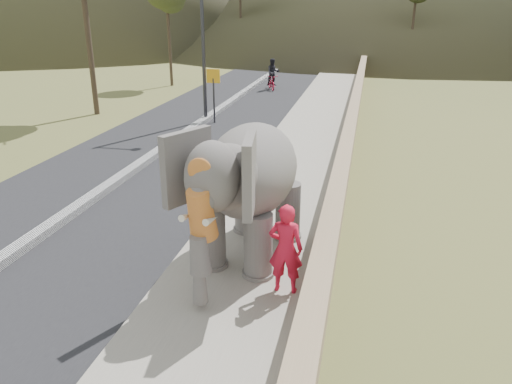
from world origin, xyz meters
TOP-DOWN VIEW (x-y plane):
  - ground at (0.00, 0.00)m, footprint 160.00×160.00m
  - road at (-5.00, 10.00)m, footprint 7.00×120.00m
  - median at (-5.00, 10.00)m, footprint 0.35×120.00m
  - walkway at (0.00, 10.00)m, footprint 3.00×120.00m
  - parapet at (1.65, 10.00)m, footprint 0.30×120.00m
  - lamppost at (-4.69, 14.48)m, footprint 1.76×0.36m
  - signboard at (-4.50, 14.21)m, footprint 0.60×0.08m
  - elephant_and_man at (0.02, 2.30)m, footprint 2.61×4.25m
  - motorcyclist at (-3.69, 23.71)m, footprint 1.18×1.82m
  - trees at (-1.03, 26.87)m, footprint 41.98×41.29m

SIDE VIEW (x-z plane):
  - ground at x=0.00m, z-range 0.00..0.00m
  - road at x=-5.00m, z-range 0.00..0.03m
  - walkway at x=0.00m, z-range 0.00..0.15m
  - median at x=-5.00m, z-range 0.00..0.22m
  - parapet at x=1.65m, z-range 0.00..1.10m
  - motorcyclist at x=-3.69m, z-range -0.21..1.68m
  - elephant_and_man at x=0.02m, z-range 0.14..3.03m
  - signboard at x=-4.50m, z-range 0.44..2.84m
  - trees at x=-1.03m, z-range -0.64..8.29m
  - lamppost at x=-4.69m, z-range 0.87..8.87m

